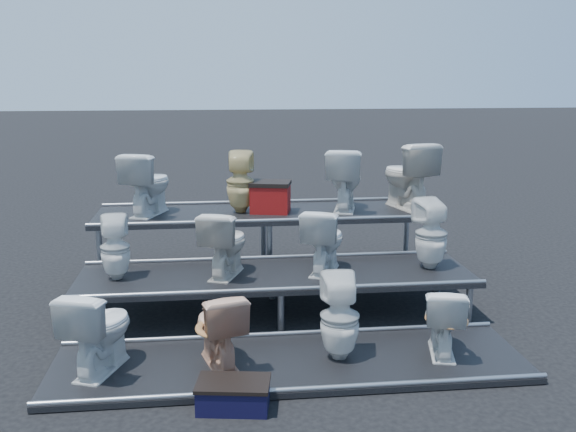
{
  "coord_description": "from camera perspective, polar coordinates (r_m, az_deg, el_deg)",
  "views": [
    {
      "loc": [
        -0.63,
        -6.56,
        2.56
      ],
      "look_at": [
        0.14,
        0.1,
        1.06
      ],
      "focal_mm": 40.0,
      "sensor_mm": 36.0,
      "label": 1
    }
  ],
  "objects": [
    {
      "name": "toilet_5",
      "position": [
        6.79,
        -5.61,
        -2.39
      ],
      "size": [
        0.61,
        0.79,
        0.71
      ],
      "primitive_type": "imported",
      "rotation": [
        0.0,
        0.0,
        2.78
      ],
      "color": "beige",
      "rests_on": "tier_mid"
    },
    {
      "name": "red_crate",
      "position": [
        8.0,
        -1.57,
        1.55
      ],
      "size": [
        0.54,
        0.47,
        0.34
      ],
      "primitive_type": "cube",
      "rotation": [
        0.0,
        0.0,
        -0.23
      ],
      "color": "maroon",
      "rests_on": "tier_back"
    },
    {
      "name": "toilet_1",
      "position": [
        5.68,
        -6.2,
        -9.83
      ],
      "size": [
        0.55,
        0.74,
        0.68
      ],
      "primitive_type": "imported",
      "rotation": [
        0.0,
        0.0,
        3.42
      ],
      "color": "tan",
      "rests_on": "tier_front"
    },
    {
      "name": "toilet_0",
      "position": [
        5.76,
        -16.44,
        -9.61
      ],
      "size": [
        0.65,
        0.83,
        0.75
      ],
      "primitive_type": "imported",
      "rotation": [
        0.0,
        0.0,
        2.79
      ],
      "color": "silver",
      "rests_on": "tier_front"
    },
    {
      "name": "toilet_6",
      "position": [
        6.88,
        3.22,
        -2.14
      ],
      "size": [
        0.63,
        0.79,
        0.7
      ],
      "primitive_type": "imported",
      "rotation": [
        0.0,
        0.0,
        2.75
      ],
      "color": "silver",
      "rests_on": "tier_mid"
    },
    {
      "name": "toilet_10",
      "position": [
        8.13,
        5.05,
        3.29
      ],
      "size": [
        0.63,
        0.86,
        0.79
      ],
      "primitive_type": "imported",
      "rotation": [
        0.0,
        0.0,
        2.87
      ],
      "color": "silver",
      "rests_on": "tier_back"
    },
    {
      "name": "toilet_11",
      "position": [
        8.32,
        10.54,
        3.59
      ],
      "size": [
        0.67,
        0.93,
        0.86
      ],
      "primitive_type": "imported",
      "rotation": [
        0.0,
        0.0,
        3.39
      ],
      "color": "beige",
      "rests_on": "tier_back"
    },
    {
      "name": "tier_back",
      "position": [
        8.16,
        -1.94,
        -2.54
      ],
      "size": [
        4.2,
        1.2,
        0.86
      ],
      "primitive_type": "cube",
      "color": "black",
      "rests_on": "ground"
    },
    {
      "name": "toilet_9",
      "position": [
        7.97,
        -4.27,
        3.04
      ],
      "size": [
        0.39,
        0.39,
        0.76
      ],
      "primitive_type": "imported",
      "rotation": [
        0.0,
        0.0,
        3.0
      ],
      "color": "#D4BE7D",
      "rests_on": "tier_back"
    },
    {
      "name": "tier_mid",
      "position": [
        6.99,
        -1.06,
        -6.89
      ],
      "size": [
        4.2,
        1.2,
        0.46
      ],
      "primitive_type": "cube",
      "color": "black",
      "rests_on": "ground"
    },
    {
      "name": "toilet_2",
      "position": [
        5.76,
        4.62,
        -8.94
      ],
      "size": [
        0.37,
        0.38,
        0.78
      ],
      "primitive_type": "imported",
      "rotation": [
        0.0,
        0.0,
        3.09
      ],
      "color": "silver",
      "rests_on": "tier_front"
    },
    {
      "name": "toilet_3",
      "position": [
        6.04,
        13.57,
        -8.93
      ],
      "size": [
        0.5,
        0.7,
        0.64
      ],
      "primitive_type": "imported",
      "rotation": [
        0.0,
        0.0,
        2.9
      ],
      "color": "silver",
      "rests_on": "tier_front"
    },
    {
      "name": "step_stool",
      "position": [
        5.2,
        -4.87,
        -15.69
      ],
      "size": [
        0.59,
        0.41,
        0.2
      ],
      "primitive_type": "cube",
      "rotation": [
        0.0,
        0.0,
        -0.16
      ],
      "color": "black",
      "rests_on": "ground"
    },
    {
      "name": "toilet_8",
      "position": [
        8.01,
        -12.36,
        2.85
      ],
      "size": [
        0.67,
        0.86,
        0.77
      ],
      "primitive_type": "imported",
      "rotation": [
        0.0,
        0.0,
        2.77
      ],
      "color": "silver",
      "rests_on": "tier_back"
    },
    {
      "name": "tier_front",
      "position": [
        5.87,
        0.21,
        -12.95
      ],
      "size": [
        4.2,
        1.2,
        0.06
      ],
      "primitive_type": "cube",
      "color": "black",
      "rests_on": "ground"
    },
    {
      "name": "toilet_7",
      "position": [
        7.17,
        12.61,
        -1.56
      ],
      "size": [
        0.41,
        0.41,
        0.77
      ],
      "primitive_type": "imported",
      "rotation": [
        0.0,
        0.0,
        3.33
      ],
      "color": "silver",
      "rests_on": "tier_mid"
    },
    {
      "name": "ground",
      "position": [
        7.07,
        -1.05,
        -8.65
      ],
      "size": [
        80.0,
        80.0,
        0.0
      ],
      "primitive_type": "plane",
      "color": "black",
      "rests_on": "ground"
    },
    {
      "name": "toilet_4",
      "position": [
        6.87,
        -15.11,
        -2.73
      ],
      "size": [
        0.34,
        0.34,
        0.67
      ],
      "primitive_type": "imported",
      "rotation": [
        0.0,
        0.0,
        3.26
      ],
      "color": "silver",
      "rests_on": "tier_mid"
    }
  ]
}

